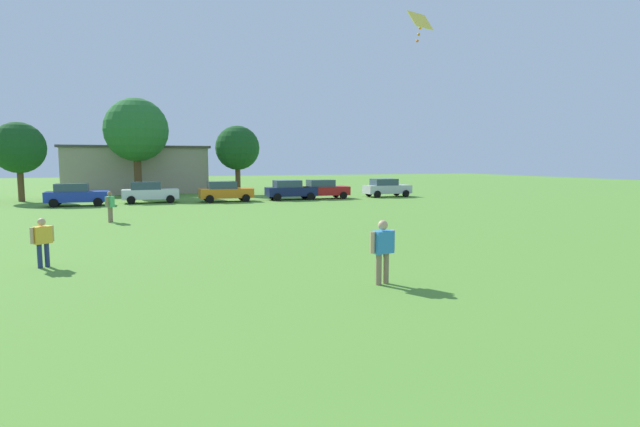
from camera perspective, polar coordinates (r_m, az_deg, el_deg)
The scene contains 15 objects.
ground_plane at distance 31.55m, azimuth -17.73°, elevation -0.43°, with size 160.00×160.00×0.00m, color #568C33.
adult_bystander at distance 13.90m, azimuth 7.07°, elevation -3.71°, with size 0.82×0.45×1.77m.
bystander_near_trees at distance 29.93m, azimuth -22.60°, elevation 1.00°, with size 0.47×0.77×1.70m.
bystander_midfield at distance 18.21m, azimuth -28.82°, elevation -2.47°, with size 0.62×0.54×1.57m.
kite at distance 18.85m, azimuth 11.21°, elevation 20.32°, with size 1.02×0.72×1.04m.
parked_car_blue_0 at distance 41.73m, azimuth -25.83°, elevation 1.94°, with size 4.30×2.02×1.68m.
parked_car_white_1 at distance 42.62m, azimuth -18.68°, elevation 2.30°, with size 4.30×2.02×1.68m.
parked_car_orange_2 at distance 42.27m, azimuth -10.65°, elevation 2.48°, with size 4.30×2.02×1.68m.
parked_car_navy_3 at distance 43.70m, azimuth -3.38°, elevation 2.69°, with size 4.30×2.02×1.68m.
parked_car_red_4 at distance 44.78m, azimuth 0.38°, elevation 2.78°, with size 4.30×2.02×1.68m.
parked_car_silver_5 at distance 47.56m, azimuth 7.50°, elevation 2.92°, with size 4.30×2.02×1.68m.
tree_left at distance 48.35m, azimuth -30.85°, elevation 6.36°, with size 4.17×4.17×6.50m.
tree_right at distance 50.91m, azimuth -20.01°, elevation 8.82°, with size 5.89×5.89×9.18m.
tree_far_right at distance 51.22m, azimuth -9.30°, elevation 7.29°, with size 4.37×4.37×6.80m.
house_left at distance 57.18m, azimuth -19.90°, elevation 4.71°, with size 14.34×8.71×4.85m.
Camera 1 is at (-0.99, -1.35, 3.38)m, focal length 28.38 mm.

